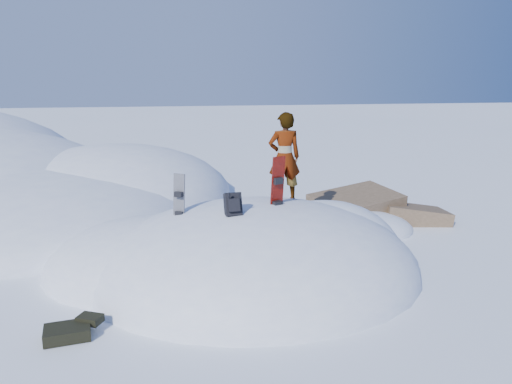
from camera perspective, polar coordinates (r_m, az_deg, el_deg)
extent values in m
plane|color=white|center=(10.72, -0.08, -9.19)|extent=(120.00, 120.00, 0.00)
ellipsoid|color=white|center=(10.72, -0.08, -9.19)|extent=(7.00, 6.00, 3.00)
ellipsoid|color=white|center=(11.12, -12.01, -8.64)|extent=(4.40, 4.00, 2.20)
ellipsoid|color=white|center=(11.88, 7.82, -7.04)|extent=(3.60, 3.20, 2.50)
ellipsoid|color=white|center=(15.85, -25.63, -3.08)|extent=(10.00, 9.00, 2.80)
ellipsoid|color=white|center=(17.80, -15.85, -0.60)|extent=(8.00, 8.00, 3.60)
ellipsoid|color=white|center=(14.79, -24.71, -4.08)|extent=(6.00, 5.00, 1.80)
cube|color=brown|center=(14.77, 11.27, -2.72)|extent=(2.82, 2.41, 1.62)
cube|color=brown|center=(15.15, 17.43, -3.47)|extent=(2.16, 1.80, 1.33)
cube|color=brown|center=(16.09, 11.65, -1.80)|extent=(2.08, 2.01, 1.10)
ellipsoid|color=white|center=(13.77, 11.25, -4.33)|extent=(3.20, 2.40, 1.00)
cube|color=#B01409|center=(10.33, 2.40, -0.42)|extent=(0.35, 0.28, 1.66)
cube|color=black|center=(10.19, 2.51, 1.31)|extent=(0.23, 0.20, 0.14)
cube|color=black|center=(10.31, 2.48, -1.41)|extent=(0.23, 0.20, 0.14)
cube|color=black|center=(10.25, -8.80, -1.68)|extent=(0.29, 0.26, 1.35)
cube|color=black|center=(10.13, -8.84, -0.28)|extent=(0.19, 0.17, 0.12)
cube|color=black|center=(10.23, -8.76, -2.50)|extent=(0.19, 0.17, 0.12)
cube|color=black|center=(9.68, -2.66, -1.42)|extent=(0.35, 0.37, 0.49)
cube|color=black|center=(9.54, -2.54, -1.51)|extent=(0.23, 0.19, 0.27)
cylinder|color=black|center=(9.52, -3.16, -0.93)|extent=(0.04, 0.18, 0.33)
cylinder|color=black|center=(9.55, -1.97, -0.87)|extent=(0.04, 0.18, 0.33)
cube|color=black|center=(8.74, -20.76, -14.78)|extent=(0.77, 0.58, 0.19)
cube|color=black|center=(8.83, -18.44, -13.63)|extent=(0.46, 0.41, 0.13)
imported|color=slate|center=(11.18, 3.26, 3.99)|extent=(0.73, 0.48, 2.01)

